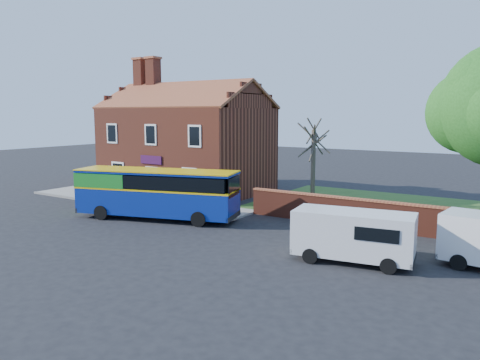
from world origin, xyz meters
The scene contains 9 objects.
ground centered at (0.00, 0.00, 0.00)m, with size 120.00×120.00×0.00m, color black.
pavement centered at (-7.00, 5.75, 0.06)m, with size 18.00×3.50×0.12m, color gray.
kerb centered at (-7.00, 4.00, 0.07)m, with size 18.00×0.15×0.14m, color slate.
grass_strip centered at (13.00, 13.00, 0.02)m, with size 26.00×12.00×0.04m, color #426B28.
shop_building centered at (-7.02, 11.50, 3.41)m, with size 12.30×8.13×10.50m.
boundary_wall centered at (13.00, 7.00, 0.81)m, with size 22.00×0.38×1.60m.
bus centered at (-2.28, 2.55, 1.64)m, with size 9.75×5.00×2.89m.
van_near centered at (10.34, 1.12, 1.19)m, with size 5.06×2.63×2.12m.
bare_tree centered at (4.02, 11.06, 2.84)m, with size 2.07×2.47×5.53m.
Camera 1 is at (16.62, -17.11, 6.11)m, focal length 35.00 mm.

